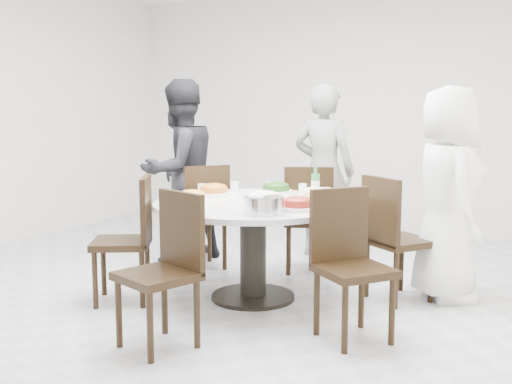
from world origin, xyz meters
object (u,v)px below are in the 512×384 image
at_px(chair_nw, 199,216).
at_px(diner_right, 447,194).
at_px(chair_s, 157,272).
at_px(diner_middle, 324,171).
at_px(rice_bowl, 264,205).
at_px(chair_n, 308,218).
at_px(chair_sw, 121,240).
at_px(chair_ne, 400,238).
at_px(diner_left, 180,171).
at_px(beverage_bottle, 315,182).
at_px(soup_bowl, 183,203).
at_px(chair_se, 354,267).
at_px(dining_table, 253,251).

height_order(chair_nw, diner_right, diner_right).
distance_m(chair_nw, chair_s, 1.92).
relative_size(diner_middle, rice_bowl, 6.16).
distance_m(diner_middle, rice_bowl, 1.98).
height_order(chair_n, rice_bowl, chair_n).
bearing_deg(diner_middle, chair_sw, 68.97).
bearing_deg(chair_ne, diner_left, 28.08).
bearing_deg(chair_n, chair_nw, -1.48).
relative_size(diner_middle, beverage_bottle, 7.29).
bearing_deg(beverage_bottle, soup_bowl, -121.50).
bearing_deg(chair_se, chair_s, 161.92).
xyz_separation_m(chair_n, chair_sw, (-0.90, -1.48, 0.00)).
relative_size(chair_n, chair_sw, 1.00).
bearing_deg(soup_bowl, chair_ne, 36.82).
relative_size(chair_sw, diner_left, 0.56).
relative_size(dining_table, rice_bowl, 5.54).
relative_size(chair_se, beverage_bottle, 4.15).
relative_size(dining_table, diner_middle, 0.90).
xyz_separation_m(chair_s, beverage_bottle, (0.36, 1.65, 0.39)).
xyz_separation_m(chair_n, chair_nw, (-0.91, -0.37, 0.00)).
bearing_deg(chair_n, beverage_bottle, 95.10).
bearing_deg(chair_s, diner_middle, 108.87).
distance_m(dining_table, soup_bowl, 0.71).
xyz_separation_m(chair_sw, rice_bowl, (1.14, 0.10, 0.33)).
relative_size(chair_nw, chair_sw, 1.00).
height_order(chair_ne, chair_s, same).
relative_size(chair_n, chair_se, 1.00).
xyz_separation_m(dining_table, chair_nw, (-0.86, 0.60, 0.10)).
height_order(diner_right, rice_bowl, diner_right).
xyz_separation_m(chair_nw, chair_se, (1.82, -1.07, 0.00)).
bearing_deg(chair_s, chair_nw, 134.05).
bearing_deg(diner_middle, dining_table, 91.77).
height_order(chair_n, chair_s, same).
height_order(chair_s, diner_middle, diner_middle).
bearing_deg(rice_bowl, dining_table, 125.78).
distance_m(chair_ne, chair_sw, 2.10).
bearing_deg(chair_sw, chair_n, 118.51).
distance_m(chair_ne, chair_nw, 1.86).
relative_size(chair_s, diner_right, 0.59).
distance_m(chair_n, chair_se, 1.70).
xyz_separation_m(chair_ne, chair_sw, (-1.84, -1.00, 0.00)).
bearing_deg(chair_n, chair_se, 98.95).
distance_m(chair_nw, diner_right, 2.18).
height_order(chair_s, diner_right, diner_right).
bearing_deg(diner_right, chair_nw, 62.71).
height_order(chair_nw, chair_se, same).
height_order(chair_nw, beverage_bottle, beverage_bottle).
height_order(diner_middle, rice_bowl, diner_middle).
relative_size(dining_table, chair_n, 1.58).
height_order(chair_n, diner_left, diner_left).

